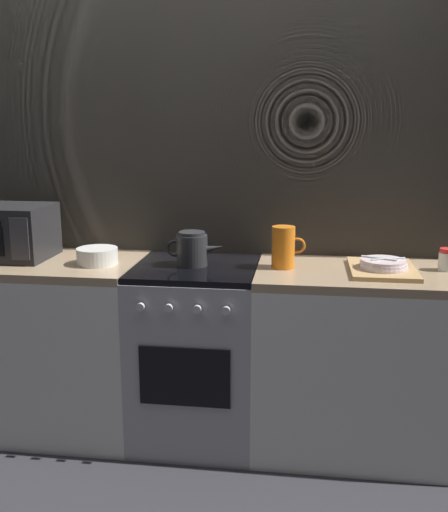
# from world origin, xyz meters

# --- Properties ---
(ground_plane) EXTENTS (8.00, 8.00, 0.00)m
(ground_plane) POSITION_xyz_m (0.00, 0.00, 0.00)
(ground_plane) COLOR #2D2D33
(back_wall) EXTENTS (3.60, 0.05, 2.40)m
(back_wall) POSITION_xyz_m (0.00, 0.32, 1.20)
(back_wall) COLOR #A39989
(back_wall) RESTS_ON ground_plane
(counter_left) EXTENTS (1.20, 0.60, 0.90)m
(counter_left) POSITION_xyz_m (-0.90, 0.00, 0.45)
(counter_left) COLOR silver
(counter_left) RESTS_ON ground_plane
(stove_unit) EXTENTS (0.60, 0.63, 0.90)m
(stove_unit) POSITION_xyz_m (-0.00, -0.00, 0.45)
(stove_unit) COLOR #9E9EA3
(stove_unit) RESTS_ON ground_plane
(counter_right) EXTENTS (1.20, 0.60, 0.90)m
(counter_right) POSITION_xyz_m (0.90, 0.00, 0.45)
(counter_right) COLOR silver
(counter_right) RESTS_ON ground_plane
(microwave) EXTENTS (0.46, 0.35, 0.27)m
(microwave) POSITION_xyz_m (-0.99, 0.03, 1.04)
(microwave) COLOR black
(microwave) RESTS_ON counter_left
(kettle) EXTENTS (0.28, 0.15, 0.17)m
(kettle) POSITION_xyz_m (-0.01, -0.01, 0.98)
(kettle) COLOR #262628
(kettle) RESTS_ON stove_unit
(mixing_bowl) EXTENTS (0.20, 0.20, 0.08)m
(mixing_bowl) POSITION_xyz_m (-0.48, -0.04, 0.94)
(mixing_bowl) COLOR silver
(mixing_bowl) RESTS_ON counter_left
(pitcher) EXTENTS (0.16, 0.11, 0.20)m
(pitcher) POSITION_xyz_m (0.42, 0.01, 1.00)
(pitcher) COLOR orange
(pitcher) RESTS_ON counter_right
(dish_pile) EXTENTS (0.30, 0.40, 0.07)m
(dish_pile) POSITION_xyz_m (0.88, -0.01, 0.92)
(dish_pile) COLOR tan
(dish_pile) RESTS_ON counter_right
(spice_jar) EXTENTS (0.08, 0.08, 0.10)m
(spice_jar) POSITION_xyz_m (1.18, 0.06, 0.95)
(spice_jar) COLOR silver
(spice_jar) RESTS_ON counter_right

